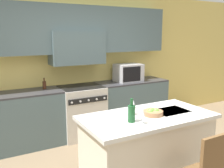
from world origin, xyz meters
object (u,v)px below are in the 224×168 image
object	(u,v)px
oil_bottle_on_counter	(44,85)
fruit_bowl	(153,112)
microwave	(128,73)
wine_glass_far	(133,104)
range_stove	(81,111)
wine_bottle	(132,113)
wine_glass_near	(142,112)

from	to	relation	value
oil_bottle_on_counter	fruit_bowl	bearing A→B (deg)	-68.40
microwave	wine_glass_far	distance (m)	2.11
range_stove	wine_bottle	world-z (taller)	wine_bottle
range_stove	fruit_bowl	distance (m)	1.98
microwave	wine_glass_near	size ratio (longest dim) A/B	2.69
range_stove	wine_glass_far	world-z (taller)	wine_glass_far
microwave	wine_bottle	size ratio (longest dim) A/B	1.91
range_stove	oil_bottle_on_counter	distance (m)	0.85
wine_bottle	wine_glass_far	xyz separation A→B (m)	(0.16, 0.21, 0.03)
wine_glass_near	oil_bottle_on_counter	size ratio (longest dim) A/B	0.96
wine_bottle	microwave	bearing A→B (deg)	58.20
microwave	wine_bottle	bearing A→B (deg)	-121.80
microwave	wine_glass_far	xyz separation A→B (m)	(-1.09, -1.80, -0.07)
range_stove	microwave	distance (m)	1.23
wine_bottle	wine_glass_near	distance (m)	0.13
wine_bottle	oil_bottle_on_counter	xyz separation A→B (m)	(-0.44, 2.09, -0.01)
microwave	fruit_bowl	size ratio (longest dim) A/B	2.12
microwave	wine_bottle	xyz separation A→B (m)	(-1.24, -2.01, -0.09)
wine_bottle	fruit_bowl	world-z (taller)	wine_bottle
range_stove	wine_glass_near	distance (m)	2.18
oil_bottle_on_counter	wine_bottle	bearing A→B (deg)	-78.09
range_stove	wine_glass_far	distance (m)	1.88
oil_bottle_on_counter	range_stove	bearing A→B (deg)	-8.98
wine_glass_far	fruit_bowl	distance (m)	0.26
microwave	wine_glass_far	size ratio (longest dim) A/B	2.69
wine_bottle	wine_glass_far	bearing A→B (deg)	52.55
fruit_bowl	wine_glass_near	bearing A→B (deg)	-147.94
wine_glass_near	range_stove	bearing A→B (deg)	86.39
range_stove	fruit_bowl	xyz separation A→B (m)	(0.16, -1.91, 0.49)
wine_glass_near	microwave	bearing A→B (deg)	60.84
range_stove	oil_bottle_on_counter	world-z (taller)	oil_bottle_on_counter
wine_bottle	fruit_bowl	bearing A→B (deg)	11.90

